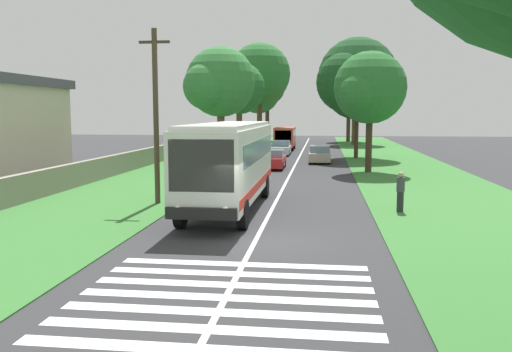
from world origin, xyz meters
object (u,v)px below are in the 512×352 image
roadside_tree_left_4 (237,90)px  pedestrian (400,191)px  trailing_car_2 (281,148)px  roadside_tree_right_1 (354,91)px  coach_bus (230,160)px  roadside_tree_left_2 (258,93)px  roadside_tree_right_3 (348,91)px  trailing_minibus_0 (285,136)px  roadside_tree_left_0 (259,76)px  trailing_car_0 (273,160)px  roadside_tree_left_3 (219,84)px  roadside_tree_right_2 (369,89)px  utility_pole (156,114)px  trailing_car_1 (320,155)px  roadside_tree_right_0 (355,80)px  roadside_tree_left_1 (266,89)px

roadside_tree_left_4 → pedestrian: size_ratio=5.19×
trailing_car_2 → roadside_tree_right_1: (17.72, -7.89, 6.26)m
roadside_tree_left_4 → pedestrian: (-26.58, -11.15, -5.34)m
coach_bus → roadside_tree_left_4: bearing=8.4°
trailing_car_2 → roadside_tree_left_2: (18.53, 4.58, 6.06)m
roadside_tree_left_4 → roadside_tree_right_3: 30.83m
trailing_minibus_0 → roadside_tree_left_0: bearing=68.0°
pedestrian → trailing_minibus_0: bearing=11.3°
trailing_car_0 → roadside_tree_left_3: roadside_tree_left_3 is taller
roadside_tree_right_2 → pedestrian: bearing=-179.4°
trailing_minibus_0 → utility_pole: bearing=174.8°
trailing_car_2 → roadside_tree_right_3: roadside_tree_right_3 is taller
trailing_minibus_0 → pedestrian: 38.10m
utility_pole → trailing_car_2: bearing=-6.9°
trailing_car_1 → trailing_minibus_0: size_ratio=0.72×
roadside_tree_right_3 → utility_pole: (-54.31, 11.06, -3.05)m
trailing_minibus_0 → roadside_tree_right_2: roadside_tree_right_2 is taller
roadside_tree_left_4 → roadside_tree_right_0: 10.72m
trailing_car_2 → roadside_tree_right_3: bearing=-16.6°
trailing_car_2 → roadside_tree_right_0: bearing=-114.7°
coach_bus → trailing_car_0: coach_bus is taller
roadside_tree_right_0 → roadside_tree_right_2: 11.52m
roadside_tree_right_3 → utility_pole: size_ratio=1.32×
roadside_tree_right_1 → roadside_tree_right_0: bearing=177.1°
trailing_minibus_0 → roadside_tree_left_1: size_ratio=0.57×
roadside_tree_left_4 → roadside_tree_right_2: roadside_tree_left_4 is taller
trailing_car_0 → roadside_tree_right_1: size_ratio=0.40×
coach_bus → roadside_tree_right_2: 17.31m
roadside_tree_right_3 → roadside_tree_left_2: bearing=119.3°
trailing_car_0 → roadside_tree_left_0: size_ratio=0.36×
roadside_tree_right_3 → trailing_minibus_0: bearing=156.6°
trailing_car_1 → roadside_tree_left_0: (16.30, 7.07, 7.67)m
roadside_tree_left_2 → roadside_tree_left_3: roadside_tree_left_2 is taller
trailing_car_1 → trailing_minibus_0: 15.58m
trailing_car_0 → roadside_tree_left_1: (39.82, 4.68, 7.04)m
roadside_tree_left_3 → roadside_tree_right_3: 40.06m
roadside_tree_right_0 → pedestrian: size_ratio=6.42×
roadside_tree_left_2 → roadside_tree_right_3: 13.94m
trailing_car_2 → roadside_tree_left_1: (27.11, 4.35, 7.04)m
roadside_tree_left_2 → coach_bus: bearing=-174.5°
roadside_tree_left_1 → roadside_tree_left_2: bearing=178.4°
roadside_tree_right_3 → roadside_tree_left_4: bearing=158.2°
coach_bus → roadside_tree_right_3: size_ratio=1.08×
roadside_tree_left_1 → roadside_tree_left_4: roadside_tree_left_1 is taller
trailing_car_1 → pedestrian: 22.58m
coach_bus → roadside_tree_left_2: roadside_tree_left_2 is taller
roadside_tree_left_4 → utility_pole: bearing=-179.2°
roadside_tree_left_2 → roadside_tree_right_2: roadside_tree_left_2 is taller
roadside_tree_right_0 → roadside_tree_right_3: 28.50m
trailing_car_0 → roadside_tree_left_0: bearing=9.5°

